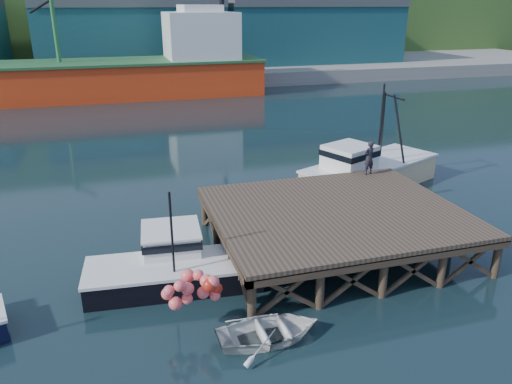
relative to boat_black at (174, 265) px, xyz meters
name	(u,v)px	position (x,y,z in m)	size (l,w,h in m)	color
ground	(228,263)	(2.70, 0.98, -0.86)	(300.00, 300.00, 0.00)	black
wharf	(338,214)	(8.20, 0.80, 1.08)	(12.00, 10.00, 2.62)	brown
far_quay	(133,68)	(2.70, 70.98, 0.14)	(160.00, 40.00, 2.00)	gray
warehouse_mid	(131,37)	(2.70, 65.98, 5.64)	(28.00, 16.00, 9.00)	#1A5655
warehouse_right	(306,34)	(32.70, 65.98, 5.64)	(30.00, 16.00, 9.00)	#1A5655
cargo_ship	(74,73)	(-5.76, 48.98, 2.46)	(55.50, 10.00, 13.75)	#EB3D16
hillside	(120,6)	(2.70, 100.98, 10.14)	(220.00, 50.00, 22.00)	#2D511E
boat_black	(174,265)	(0.00, 0.00, 0.00)	(7.76, 6.50, 4.67)	black
trawler	(368,167)	(14.07, 8.49, 0.56)	(10.86, 7.38, 6.86)	beige
dinghy	(269,331)	(2.76, -5.10, -0.46)	(2.75, 3.85, 0.80)	silver
dockworker	(369,158)	(12.31, 5.38, 2.27)	(0.73, 0.48, 2.01)	black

